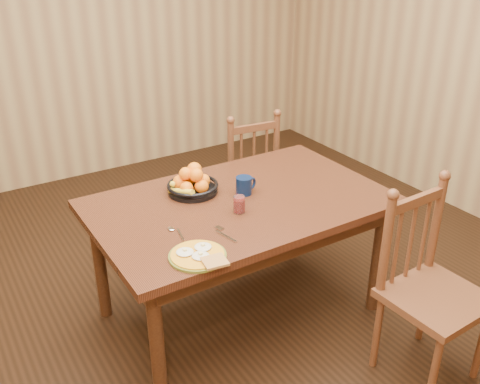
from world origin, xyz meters
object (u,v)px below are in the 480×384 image
dining_table (240,214)px  fruit_bowl (192,183)px  chair_far (245,175)px  coffee_mug (245,185)px  chair_near (430,290)px  breakfast_plate (198,255)px

dining_table → fruit_bowl: bearing=128.2°
chair_far → fruit_bowl: bearing=45.3°
chair_far → coffee_mug: 0.95m
coffee_mug → chair_far: bearing=57.4°
fruit_bowl → dining_table: bearing=-51.8°
chair_near → coffee_mug: size_ratio=7.49×
dining_table → coffee_mug: 0.16m
coffee_mug → fruit_bowl: bearing=145.6°
coffee_mug → breakfast_plate: bearing=-140.0°
fruit_bowl → chair_far: bearing=39.0°
coffee_mug → fruit_bowl: fruit_bowl is taller
dining_table → breakfast_plate: 0.61m
dining_table → chair_far: size_ratio=1.68×
dining_table → chair_far: chair_far is taller
fruit_bowl → breakfast_plate: bearing=-115.1°
dining_table → chair_far: 1.00m
chair_near → fruit_bowl: 1.36m
chair_far → breakfast_plate: 1.59m
dining_table → fruit_bowl: (-0.18, 0.22, 0.14)m
dining_table → chair_far: (0.55, 0.81, -0.20)m
chair_far → fruit_bowl: chair_far is taller
dining_table → coffee_mug: (0.07, 0.06, 0.14)m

